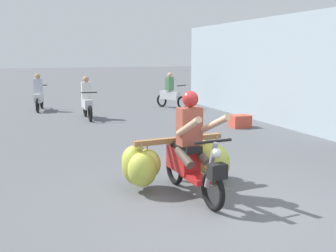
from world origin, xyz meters
The scene contains 7 objects.
ground_plane centered at (0.00, 0.00, 0.00)m, with size 120.00×120.00×0.00m, color #56595E.
motorbike_main_loaded centered at (-0.38, 1.11, 0.48)m, with size 1.83×1.84×1.58m.
motorbike_distant_ahead_left centered at (-1.95, 11.03, 0.57)m, with size 0.56×1.61×1.40m.
motorbike_distant_ahead_right centered at (-0.57, 8.51, 0.57)m, with size 0.50×1.62×1.40m.
motorbike_distant_far_ahead centered at (2.96, 9.98, 0.57)m, with size 0.86×1.48×1.40m.
shopfront_building centered at (6.29, 7.03, 1.61)m, with size 3.58×9.24×3.21m.
produce_crate centered at (3.33, 5.34, 0.18)m, with size 0.56×0.40×0.36m, color #CC4C38.
Camera 1 is at (-2.64, -4.34, 2.10)m, focal length 41.65 mm.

